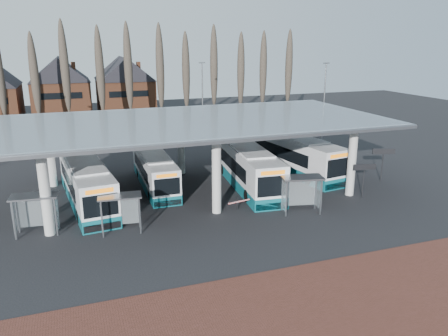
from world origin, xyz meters
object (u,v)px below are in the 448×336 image
object	(u,v)px
shelter_0	(35,205)
shelter_2	(301,186)
shelter_1	(120,205)
bus_2	(247,167)
bus_1	(155,171)
bus_0	(86,183)
bus_3	(293,154)

from	to	relation	value
shelter_0	shelter_2	bearing A→B (deg)	-2.40
shelter_1	shelter_0	bearing A→B (deg)	169.60
shelter_0	bus_2	bearing A→B (deg)	20.91
bus_1	shelter_0	distance (m)	12.07
bus_1	shelter_1	distance (m)	9.88
shelter_0	shelter_1	distance (m)	5.67
bus_0	bus_1	size ratio (longest dim) A/B	1.16
bus_0	bus_3	bearing A→B (deg)	0.99
bus_2	shelter_1	xyz separation A→B (m)	(-12.02, -6.50, 0.24)
bus_3	shelter_0	bearing A→B (deg)	-170.22
bus_0	shelter_0	distance (m)	6.14
bus_3	shelter_2	size ratio (longest dim) A/B	4.02
bus_1	shelter_2	bearing A→B (deg)	-46.02
bus_1	bus_3	bearing A→B (deg)	1.24
shelter_1	shelter_2	size ratio (longest dim) A/B	0.90
bus_1	shelter_2	distance (m)	13.67
shelter_2	bus_0	bearing A→B (deg)	165.77
bus_0	bus_2	world-z (taller)	bus_2
bus_3	bus_2	bearing A→B (deg)	-164.47
bus_0	bus_3	distance (m)	20.19
bus_1	bus_2	bearing A→B (deg)	-16.79
bus_1	shelter_1	world-z (taller)	bus_1
shelter_0	shelter_1	xyz separation A→B (m)	(5.44, -1.57, -0.10)
bus_1	bus_3	xyz separation A→B (m)	(14.02, 0.15, 0.29)
shelter_1	shelter_2	world-z (taller)	shelter_2
bus_2	shelter_0	bearing A→B (deg)	-159.12
shelter_1	bus_3	bearing A→B (deg)	32.57
bus_2	bus_0	bearing A→B (deg)	-175.33
shelter_0	bus_0	bearing A→B (deg)	60.47
bus_2	bus_1	bearing A→B (deg)	167.69
bus_0	shelter_2	distance (m)	17.14
bus_1	bus_2	size ratio (longest dim) A/B	0.83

